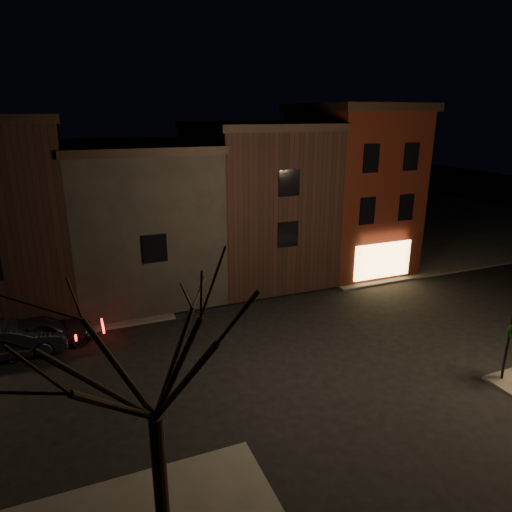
{
  "coord_description": "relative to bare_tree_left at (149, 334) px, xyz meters",
  "views": [
    {
      "loc": [
        -9.22,
        -16.22,
        10.06
      ],
      "look_at": [
        -0.99,
        3.97,
        3.2
      ],
      "focal_mm": 32.0,
      "sensor_mm": 36.0,
      "label": 1
    }
  ],
  "objects": [
    {
      "name": "ground",
      "position": [
        8.0,
        7.0,
        -5.43
      ],
      "size": [
        120.0,
        120.0,
        0.0
      ],
      "primitive_type": "plane",
      "color": "black",
      "rests_on": "ground"
    },
    {
      "name": "sidewalk_far_right",
      "position": [
        28.0,
        27.0,
        -5.37
      ],
      "size": [
        30.0,
        30.0,
        0.12
      ],
      "primitive_type": "cube",
      "color": "#2D2B28",
      "rests_on": "ground"
    },
    {
      "name": "corner_building",
      "position": [
        16.0,
        16.47,
        -0.03
      ],
      "size": [
        6.5,
        8.5,
        10.5
      ],
      "color": "#48160C",
      "rests_on": "ground"
    },
    {
      "name": "row_building_a",
      "position": [
        9.5,
        17.5,
        -0.6
      ],
      "size": [
        7.3,
        10.3,
        9.4
      ],
      "color": "black",
      "rests_on": "ground"
    },
    {
      "name": "row_building_b",
      "position": [
        2.25,
        17.5,
        -1.1
      ],
      "size": [
        7.8,
        10.3,
        8.4
      ],
      "color": "black",
      "rests_on": "ground"
    },
    {
      "name": "bare_tree_left",
      "position": [
        0.0,
        0.0,
        0.0
      ],
      "size": [
        5.6,
        5.6,
        7.5
      ],
      "color": "black",
      "rests_on": "sidewalk_near_left"
    },
    {
      "name": "parked_car_a",
      "position": [
        -3.18,
        11.29,
        -4.69
      ],
      "size": [
        4.58,
        2.34,
        1.49
      ],
      "primitive_type": "imported",
      "rotation": [
        0.0,
        0.0,
        1.71
      ],
      "color": "black",
      "rests_on": "ground"
    },
    {
      "name": "parked_car_b",
      "position": [
        -4.42,
        11.0,
        -4.67
      ],
      "size": [
        4.66,
        1.72,
        1.52
      ],
      "primitive_type": "imported",
      "rotation": [
        0.0,
        0.0,
        1.59
      ],
      "color": "black",
      "rests_on": "ground"
    }
  ]
}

